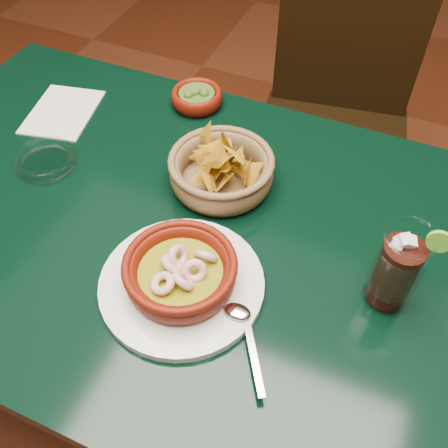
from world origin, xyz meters
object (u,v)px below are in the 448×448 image
at_px(shrimp_plate, 181,275).
at_px(cola_drink, 397,269).
at_px(dining_chair, 334,120).
at_px(chip_basket, 221,170).
at_px(dining_table, 164,247).

relative_size(shrimp_plate, cola_drink, 1.83).
bearing_deg(dining_chair, chip_basket, -100.17).
relative_size(chip_basket, cola_drink, 1.29).
xyz_separation_m(dining_table, dining_chair, (0.18, 0.71, -0.13)).
bearing_deg(dining_chair, shrimp_plate, -94.76).
bearing_deg(cola_drink, shrimp_plate, -160.08).
relative_size(dining_table, dining_chair, 1.28).
bearing_deg(chip_basket, dining_chair, 79.83).
distance_m(shrimp_plate, chip_basket, 0.25).
bearing_deg(dining_table, dining_chair, 75.75).
bearing_deg(cola_drink, dining_chair, 108.34).
bearing_deg(cola_drink, chip_basket, 159.13).
bearing_deg(dining_chair, dining_table, -104.25).
distance_m(shrimp_plate, cola_drink, 0.33).
distance_m(dining_chair, chip_basket, 0.66).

